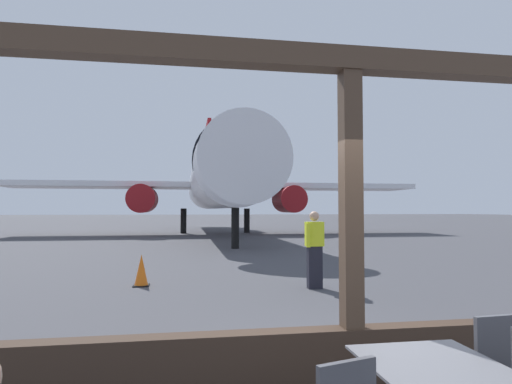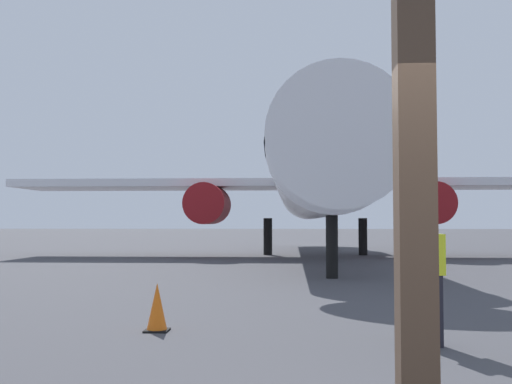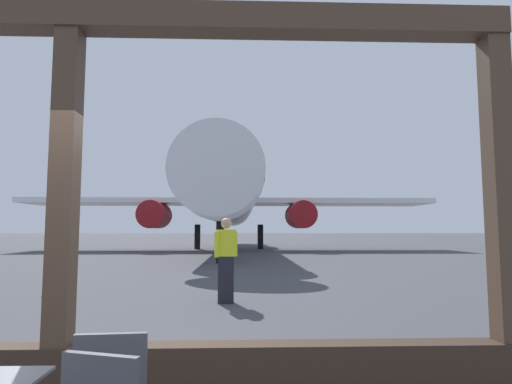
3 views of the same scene
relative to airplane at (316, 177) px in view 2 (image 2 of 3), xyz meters
The scene contains 5 objects.
ground_plane 14.14m from the airplane, 92.25° to the left, with size 220.00×220.00×0.00m, color #424247.
window_frame 26.52m from the airplane, 91.16° to the right, with size 7.74×0.24×3.48m.
airplane is the anchor object (origin of this frame).
ground_crew_worker 21.48m from the airplane, 88.26° to the right, with size 0.46×0.39×1.74m.
traffic_cone 20.89m from the airplane, 99.07° to the right, with size 0.36×0.36×0.74m.
Camera 2 is at (-0.66, -3.38, 1.66)m, focal length 43.58 mm.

